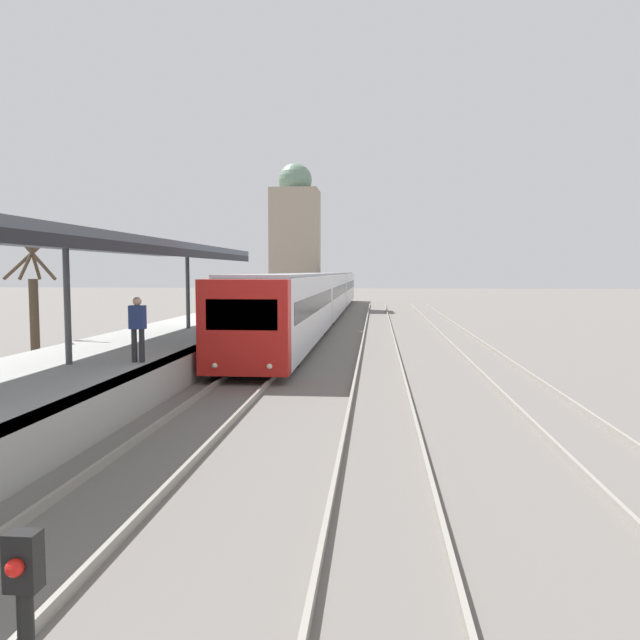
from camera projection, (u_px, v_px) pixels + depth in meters
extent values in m
cube|color=#4C515B|center=(65.00, 240.00, 15.28)|extent=(4.00, 24.79, 0.20)
cube|color=black|center=(143.00, 249.00, 15.12)|extent=(0.08, 24.79, 0.24)
cylinder|color=#47474C|center=(67.00, 305.00, 15.40)|extent=(0.16, 0.16, 2.98)
cylinder|color=#47474C|center=(188.00, 292.00, 25.25)|extent=(0.16, 0.16, 2.98)
cylinder|color=#2D2D33|center=(134.00, 346.00, 15.85)|extent=(0.14, 0.14, 0.85)
cylinder|color=#2D2D33|center=(142.00, 346.00, 15.84)|extent=(0.14, 0.14, 0.85)
cube|color=navy|center=(137.00, 317.00, 15.79)|extent=(0.40, 0.22, 0.60)
sphere|color=tan|center=(137.00, 301.00, 15.76)|extent=(0.22, 0.22, 0.22)
cube|color=red|center=(244.00, 327.00, 17.69)|extent=(2.60, 0.70, 2.72)
cube|color=black|center=(242.00, 315.00, 17.33)|extent=(2.03, 0.04, 0.87)
sphere|color=#EFEACC|center=(215.00, 366.00, 17.50)|extent=(0.16, 0.16, 0.16)
sphere|color=#EFEACC|center=(270.00, 366.00, 17.36)|extent=(0.16, 0.16, 0.16)
cube|color=silver|center=(287.00, 309.00, 26.24)|extent=(2.60, 16.52, 2.72)
cube|color=gray|center=(287.00, 275.00, 26.13)|extent=(2.29, 16.19, 0.12)
cube|color=black|center=(287.00, 302.00, 26.22)|extent=(2.62, 15.20, 0.71)
cylinder|color=black|center=(233.00, 356.00, 21.11)|extent=(0.12, 0.70, 0.70)
cylinder|color=black|center=(297.00, 357.00, 20.91)|extent=(0.12, 0.70, 0.70)
cylinder|color=black|center=(281.00, 328.00, 31.77)|extent=(0.12, 0.70, 0.70)
cylinder|color=black|center=(324.00, 328.00, 31.57)|extent=(0.12, 0.70, 0.70)
cube|color=silver|center=(322.00, 294.00, 42.99)|extent=(2.60, 16.52, 2.72)
cube|color=gray|center=(322.00, 274.00, 42.88)|extent=(2.29, 16.19, 0.12)
cube|color=black|center=(322.00, 290.00, 42.97)|extent=(2.62, 15.20, 0.71)
cylinder|color=black|center=(296.00, 319.00, 37.86)|extent=(0.12, 0.70, 0.70)
cylinder|color=black|center=(333.00, 319.00, 37.66)|extent=(0.12, 0.70, 0.70)
cylinder|color=black|center=(314.00, 308.00, 48.52)|extent=(0.12, 0.70, 0.70)
cylinder|color=black|center=(342.00, 308.00, 48.32)|extent=(0.12, 0.70, 0.70)
cube|color=silver|center=(337.00, 288.00, 59.74)|extent=(2.60, 16.52, 2.72)
cube|color=gray|center=(337.00, 273.00, 59.63)|extent=(2.29, 16.19, 0.12)
cube|color=black|center=(337.00, 285.00, 59.72)|extent=(2.62, 15.20, 0.71)
cylinder|color=black|center=(321.00, 304.00, 54.61)|extent=(0.12, 0.70, 0.70)
cylinder|color=black|center=(346.00, 304.00, 54.41)|extent=(0.12, 0.70, 0.70)
cylinder|color=black|center=(330.00, 299.00, 65.28)|extent=(0.12, 0.70, 0.70)
cylinder|color=black|center=(351.00, 299.00, 65.08)|extent=(0.12, 0.70, 0.70)
cube|color=black|center=(23.00, 561.00, 3.74)|extent=(0.20, 0.14, 0.36)
sphere|color=red|center=(15.00, 568.00, 3.65)|extent=(0.11, 0.11, 0.11)
cube|color=gray|center=(295.00, 250.00, 53.44)|extent=(4.00, 4.00, 10.16)
sphere|color=slate|center=(295.00, 180.00, 52.98)|extent=(2.86, 2.86, 2.86)
cylinder|color=#4C3D2D|center=(34.00, 320.00, 22.12)|extent=(0.32, 0.32, 2.95)
cylinder|color=#4C3D2D|center=(32.00, 252.00, 21.94)|extent=(0.36, 1.41, 1.95)
cylinder|color=#4C3D2D|center=(32.00, 253.00, 21.94)|extent=(2.24, 0.12, 1.90)
cylinder|color=#4C3D2D|center=(32.00, 252.00, 21.94)|extent=(0.36, 1.41, 1.95)
cylinder|color=#4C3D2D|center=(32.00, 253.00, 21.94)|extent=(2.14, 0.88, 1.90)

